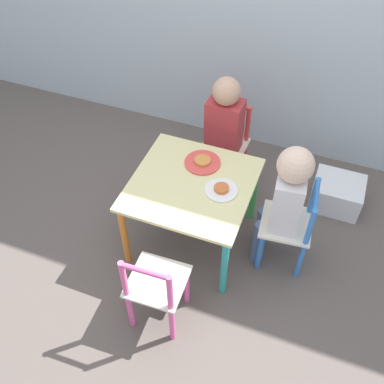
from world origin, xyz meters
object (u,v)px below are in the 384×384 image
object	(u,v)px
child_right	(285,197)
child_back	(223,128)
plate_right	(221,190)
storage_bin	(337,193)
kids_table	(192,191)
chair_blue	(290,227)
chair_red	(225,147)
chair_pink	(156,288)
plate_back	(202,162)

from	to	relation	value
child_right	child_back	xyz separation A→B (m)	(-0.45, 0.42, -0.01)
plate_right	storage_bin	bearing A→B (deg)	44.23
kids_table	child_right	distance (m)	0.47
chair_blue	chair_red	xyz separation A→B (m)	(-0.51, 0.47, 0.00)
chair_pink	plate_right	xyz separation A→B (m)	(0.14, 0.53, 0.19)
chair_blue	storage_bin	world-z (taller)	chair_blue
child_right	plate_right	distance (m)	0.31
child_back	storage_bin	distance (m)	0.81
chair_blue	child_back	xyz separation A→B (m)	(-0.51, 0.41, 0.20)
child_back	chair_red	bearing A→B (deg)	90.00
chair_blue	storage_bin	xyz separation A→B (m)	(0.21, 0.51, -0.18)
storage_bin	plate_back	bearing A→B (deg)	-151.17
kids_table	chair_pink	xyz separation A→B (m)	(0.02, -0.53, -0.12)
child_right	plate_back	size ratio (longest dim) A/B	4.05
plate_back	chair_red	bearing A→B (deg)	87.54
chair_red	chair_pink	distance (m)	1.05
plate_right	storage_bin	world-z (taller)	plate_right
chair_red	chair_blue	bearing A→B (deg)	-41.26
chair_red	plate_right	world-z (taller)	chair_red
storage_bin	chair_red	bearing A→B (deg)	-177.47
chair_blue	child_back	world-z (taller)	child_back
chair_red	chair_pink	size ratio (longest dim) A/B	1.00
kids_table	chair_pink	bearing A→B (deg)	-87.70
kids_table	child_back	world-z (taller)	child_back
chair_pink	chair_blue	bearing A→B (deg)	-133.27
kids_table	plate_right	world-z (taller)	plate_right
chair_red	child_back	world-z (taller)	child_back
kids_table	plate_back	distance (m)	0.17
chair_red	storage_bin	distance (m)	0.74
chair_red	child_back	size ratio (longest dim) A/B	0.69
child_right	plate_back	bearing A→B (deg)	-109.04
kids_table	chair_blue	bearing A→B (deg)	5.76
child_right	storage_bin	size ratio (longest dim) A/B	2.66
plate_right	plate_back	bearing A→B (deg)	135.00
chair_red	chair_pink	xyz separation A→B (m)	(0.01, -1.05, 0.00)
storage_bin	chair_blue	bearing A→B (deg)	-112.14
chair_pink	child_right	bearing A→B (deg)	-130.03
child_back	plate_back	distance (m)	0.31
kids_table	child_back	bearing A→B (deg)	88.27
chair_pink	plate_right	size ratio (longest dim) A/B	3.24
chair_pink	storage_bin	size ratio (longest dim) A/B	1.83
plate_right	plate_back	world-z (taller)	same
chair_pink	storage_bin	bearing A→B (deg)	-125.46
kids_table	child_back	distance (m)	0.47
chair_blue	chair_pink	distance (m)	0.77
chair_pink	child_right	xyz separation A→B (m)	(0.44, 0.57, 0.21)
chair_red	plate_right	xyz separation A→B (m)	(0.14, -0.53, 0.19)
chair_red	child_back	distance (m)	0.21
plate_back	storage_bin	world-z (taller)	plate_back
kids_table	plate_right	distance (m)	0.17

